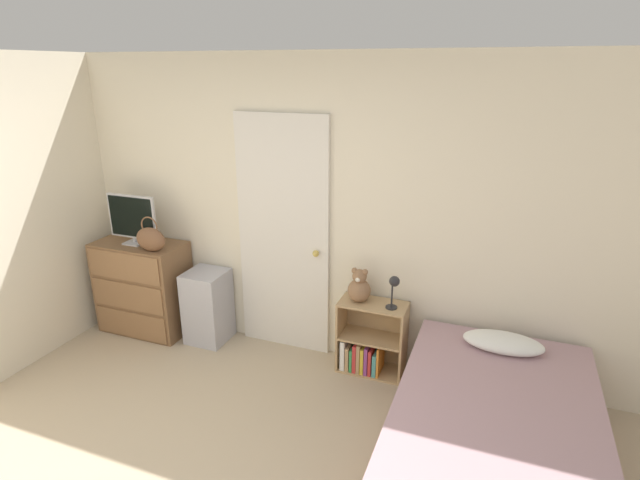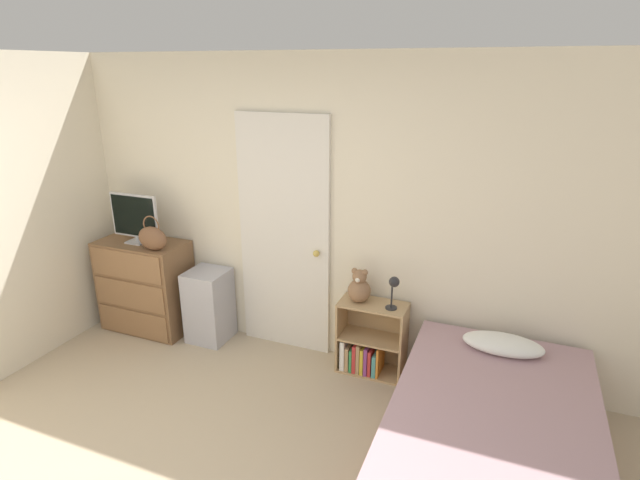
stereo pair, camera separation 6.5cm
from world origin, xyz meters
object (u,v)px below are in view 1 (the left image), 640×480
at_px(dresser, 144,287).
at_px(tv, 132,219).
at_px(storage_bin, 208,306).
at_px(bed, 494,439).
at_px(teddy_bear, 359,287).
at_px(bookshelf, 368,345).
at_px(desk_lamp, 394,286).
at_px(handbag, 151,239).

distance_m(dresser, tv, 0.68).
bearing_deg(storage_bin, bed, -16.91).
xyz_separation_m(storage_bin, teddy_bear, (1.43, 0.04, 0.41)).
bearing_deg(storage_bin, bookshelf, 1.53).
xyz_separation_m(tv, bookshelf, (2.22, 0.10, -0.89)).
height_order(tv, desk_lamp, tv).
bearing_deg(desk_lamp, bed, -43.09).
xyz_separation_m(desk_lamp, bed, (0.83, -0.78, -0.57)).
relative_size(dresser, storage_bin, 1.31).
distance_m(tv, storage_bin, 1.05).
relative_size(tv, handbag, 1.59).
height_order(dresser, handbag, handbag).
height_order(tv, storage_bin, tv).
height_order(dresser, tv, tv).
xyz_separation_m(handbag, storage_bin, (0.42, 0.16, -0.66)).
bearing_deg(teddy_bear, desk_lamp, -7.36).
bearing_deg(teddy_bear, storage_bin, -178.35).
bearing_deg(handbag, tv, 158.64).
bearing_deg(handbag, bed, -11.63).
distance_m(tv, desk_lamp, 2.44).
height_order(dresser, teddy_bear, teddy_bear).
relative_size(tv, desk_lamp, 1.81).
bearing_deg(bookshelf, bed, -38.29).
xyz_separation_m(handbag, bed, (2.98, -0.61, -0.75)).
bearing_deg(handbag, dresser, 154.87).
distance_m(storage_bin, teddy_bear, 1.49).
distance_m(teddy_bear, bed, 1.47).
relative_size(handbag, desk_lamp, 1.14).
relative_size(dresser, bookshelf, 1.41).
xyz_separation_m(tv, teddy_bear, (2.13, 0.10, -0.38)).
relative_size(storage_bin, teddy_bear, 2.37).
distance_m(bookshelf, desk_lamp, 0.62).
bearing_deg(tv, bookshelf, 2.51).
distance_m(dresser, storage_bin, 0.69).
relative_size(storage_bin, bookshelf, 1.08).
distance_m(storage_bin, desk_lamp, 1.79).
bearing_deg(bookshelf, handbag, -174.00).
bearing_deg(bookshelf, dresser, -177.79).
bearing_deg(dresser, bookshelf, 2.21).
bearing_deg(desk_lamp, bookshelf, 169.71).
distance_m(teddy_bear, desk_lamp, 0.30).
xyz_separation_m(handbag, desk_lamp, (2.14, 0.17, -0.18)).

